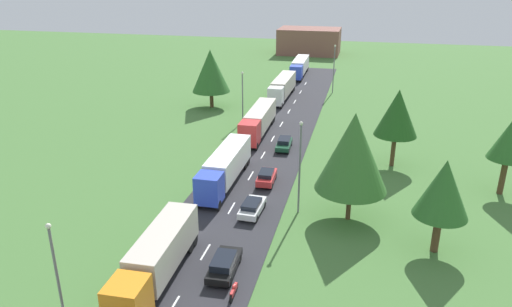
{
  "coord_description": "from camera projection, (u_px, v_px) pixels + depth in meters",
  "views": [
    {
      "loc": [
        11.69,
        -16.3,
        21.97
      ],
      "look_at": [
        -0.42,
        35.98,
        1.02
      ],
      "focal_mm": 33.69,
      "sensor_mm": 36.0,
      "label": 1
    }
  ],
  "objects": [
    {
      "name": "tree_maple",
      "position": [
        443.0,
        189.0,
        37.71
      ],
      "size": [
        4.35,
        4.35,
        8.1
      ],
      "color": "#513823",
      "rests_on": "ground"
    },
    {
      "name": "road",
      "position": [
        234.0,
        204.0,
        47.46
      ],
      "size": [
        10.0,
        140.0,
        0.06
      ],
      "primitive_type": "cube",
      "color": "#2B2B30",
      "rests_on": "ground"
    },
    {
      "name": "tree_birch",
      "position": [
        397.0,
        113.0,
        54.43
      ],
      "size": [
        4.9,
        4.9,
        9.19
      ],
      "color": "#513823",
      "rests_on": "ground"
    },
    {
      "name": "car_second",
      "position": [
        224.0,
        264.0,
        36.56
      ],
      "size": [
        2.02,
        4.63,
        1.44
      ],
      "color": "black",
      "rests_on": "road"
    },
    {
      "name": "car_fifth",
      "position": [
        284.0,
        143.0,
        61.56
      ],
      "size": [
        1.91,
        4.4,
        1.38
      ],
      "color": "#19472D",
      "rests_on": "road"
    },
    {
      "name": "truck_fifth",
      "position": [
        300.0,
        66.0,
        102.56
      ],
      "size": [
        2.68,
        13.61,
        3.43
      ],
      "color": "blue",
      "rests_on": "road"
    },
    {
      "name": "car_third",
      "position": [
        252.0,
        207.0,
        45.29
      ],
      "size": [
        1.94,
        4.28,
        1.37
      ],
      "color": "white",
      "rests_on": "road"
    },
    {
      "name": "tree_oak",
      "position": [
        510.0,
        139.0,
        47.62
      ],
      "size": [
        3.93,
        3.93,
        8.2
      ],
      "color": "#513823",
      "rests_on": "ground"
    },
    {
      "name": "lamppost_second",
      "position": [
        300.0,
        164.0,
        44.21
      ],
      "size": [
        0.36,
        0.36,
        9.09
      ],
      "color": "slate",
      "rests_on": "ground"
    },
    {
      "name": "truck_second",
      "position": [
        225.0,
        166.0,
        51.24
      ],
      "size": [
        2.52,
        13.03,
        3.49
      ],
      "color": "blue",
      "rests_on": "road"
    },
    {
      "name": "truck_fourth",
      "position": [
        283.0,
        87.0,
        84.79
      ],
      "size": [
        2.6,
        14.25,
        3.59
      ],
      "color": "white",
      "rests_on": "road"
    },
    {
      "name": "distant_building",
      "position": [
        309.0,
        41.0,
        128.29
      ],
      "size": [
        16.08,
        10.69,
        6.67
      ],
      "primitive_type": "cube",
      "color": "brown",
      "rests_on": "ground"
    },
    {
      "name": "lamppost_fourth",
      "position": [
        334.0,
        67.0,
        87.59
      ],
      "size": [
        0.36,
        0.36,
        8.85
      ],
      "color": "slate",
      "rests_on": "ground"
    },
    {
      "name": "lane_marking_centre",
      "position": [
        220.0,
        227.0,
        43.18
      ],
      "size": [
        0.16,
        119.11,
        0.01
      ],
      "color": "white",
      "rests_on": "road"
    },
    {
      "name": "lamppost_third",
      "position": [
        243.0,
        95.0,
        70.79
      ],
      "size": [
        0.36,
        0.36,
        7.73
      ],
      "color": "slate",
      "rests_on": "ground"
    },
    {
      "name": "tree_elm",
      "position": [
        353.0,
        152.0,
        42.39
      ],
      "size": [
        6.52,
        6.52,
        10.27
      ],
      "color": "#513823",
      "rests_on": "ground"
    },
    {
      "name": "truck_lead",
      "position": [
        157.0,
        257.0,
        35.2
      ],
      "size": [
        2.76,
        12.11,
        3.51
      ],
      "color": "orange",
      "rests_on": "road"
    },
    {
      "name": "tree_pine",
      "position": [
        211.0,
        71.0,
        78.12
      ],
      "size": [
        6.22,
        6.22,
        9.54
      ],
      "color": "#513823",
      "rests_on": "ground"
    },
    {
      "name": "lamppost_lead",
      "position": [
        56.0,
        269.0,
        30.29
      ],
      "size": [
        0.36,
        0.36,
        7.43
      ],
      "color": "slate",
      "rests_on": "ground"
    },
    {
      "name": "motorcycle_courier",
      "position": [
        234.0,
        291.0,
        33.99
      ],
      "size": [
        0.28,
        1.94,
        0.91
      ],
      "color": "black",
      "rests_on": "road"
    },
    {
      "name": "car_fourth",
      "position": [
        267.0,
        177.0,
        51.69
      ],
      "size": [
        1.84,
        3.98,
        1.47
      ],
      "color": "red",
      "rests_on": "road"
    },
    {
      "name": "truck_third",
      "position": [
        258.0,
        120.0,
        66.6
      ],
      "size": [
        2.67,
        13.96,
        3.44
      ],
      "color": "red",
      "rests_on": "road"
    }
  ]
}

